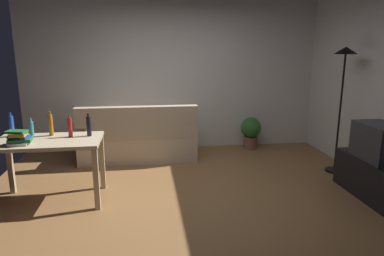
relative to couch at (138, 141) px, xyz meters
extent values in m
cube|color=olive|center=(0.64, -1.59, -0.32)|extent=(5.20, 4.40, 0.02)
cube|color=silver|center=(0.64, 0.61, 1.04)|extent=(5.20, 0.10, 2.70)
cube|color=beige|center=(0.00, 0.06, -0.11)|extent=(1.86, 0.84, 0.40)
cube|color=#C0AD91|center=(0.00, -0.28, 0.35)|extent=(1.86, 0.16, 0.52)
cube|color=#C8B597|center=(0.85, 0.06, 0.20)|extent=(0.16, 0.84, 0.22)
cube|color=#C8B597|center=(-0.85, 0.06, 0.20)|extent=(0.16, 0.84, 0.22)
cube|color=black|center=(2.89, -1.90, -0.07)|extent=(0.44, 1.10, 0.48)
cube|color=#2D2D33|center=(2.89, -1.90, 0.39)|extent=(0.40, 0.60, 0.44)
cylinder|color=black|center=(2.89, -1.00, -0.29)|extent=(0.26, 0.26, 0.03)
cylinder|color=black|center=(2.89, -1.00, 0.56)|extent=(0.03, 0.03, 1.68)
cone|color=black|center=(2.89, -1.00, 1.45)|extent=(0.32, 0.32, 0.10)
cube|color=#C6B28E|center=(-1.00, -1.49, 0.43)|extent=(1.20, 0.71, 0.04)
cube|color=tan|center=(-0.44, -1.80, 0.05)|extent=(0.06, 0.06, 0.72)
cube|color=tan|center=(-1.57, -1.19, 0.05)|extent=(0.06, 0.06, 0.72)
cube|color=tan|center=(-0.45, -1.18, 0.05)|extent=(0.06, 0.06, 0.72)
cylinder|color=brown|center=(2.00, 0.31, -0.20)|extent=(0.24, 0.24, 0.22)
sphere|color=#2D6B28|center=(2.00, 0.31, 0.08)|extent=(0.36, 0.36, 0.36)
cylinder|color=#2347A3|center=(-1.46, -1.28, 0.58)|extent=(0.06, 0.06, 0.25)
cylinder|color=#2347A3|center=(-1.46, -1.28, 0.72)|extent=(0.03, 0.03, 0.04)
cylinder|color=teal|center=(-1.24, -1.27, 0.54)|extent=(0.05, 0.05, 0.18)
cylinder|color=teal|center=(-1.24, -1.27, 0.65)|extent=(0.02, 0.02, 0.04)
cylinder|color=#9E6019|center=(-1.01, -1.30, 0.58)|extent=(0.05, 0.05, 0.26)
cylinder|color=#9E6019|center=(-1.01, -1.30, 0.73)|extent=(0.02, 0.02, 0.04)
cylinder|color=#AD2323|center=(-0.77, -1.39, 0.57)|extent=(0.05, 0.05, 0.23)
cylinder|color=#AD2323|center=(-0.77, -1.39, 0.70)|extent=(0.02, 0.02, 0.04)
cylinder|color=black|center=(-0.55, -1.38, 0.57)|extent=(0.05, 0.05, 0.24)
cylinder|color=black|center=(-0.55, -1.38, 0.71)|extent=(0.02, 0.02, 0.04)
cube|color=beige|center=(-1.26, -1.67, 0.47)|extent=(0.20, 0.18, 0.03)
cube|color=#236B33|center=(-1.25, -1.68, 0.50)|extent=(0.25, 0.16, 0.04)
cube|color=navy|center=(-1.25, -1.66, 0.54)|extent=(0.23, 0.17, 0.03)
cube|color=#B7932D|center=(-1.25, -1.69, 0.57)|extent=(0.17, 0.15, 0.04)
cube|color=#236B33|center=(-1.27, -1.69, 0.61)|extent=(0.23, 0.17, 0.03)
camera|label=1|loc=(0.14, -5.58, 1.51)|focal=32.65mm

